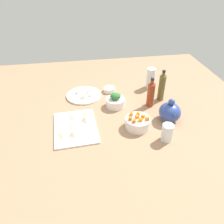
{
  "coord_description": "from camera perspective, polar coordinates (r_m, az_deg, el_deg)",
  "views": [
    {
      "loc": [
        106.01,
        -17.41,
        83.81
      ],
      "look_at": [
        0.0,
        0.0,
        8.0
      ],
      "focal_mm": 35.46,
      "sensor_mm": 36.0,
      "label": 1
    }
  ],
  "objects": [
    {
      "name": "tabletop",
      "position": [
        1.35,
        -0.0,
        -2.25
      ],
      "size": [
        190.0,
        190.0,
        3.0
      ],
      "primitive_type": "cube",
      "color": "#9F7758",
      "rests_on": "ground"
    },
    {
      "name": "cutting_board",
      "position": [
        1.29,
        -9.42,
        -3.95
      ],
      "size": [
        32.99,
        25.59,
        1.0
      ],
      "primitive_type": "cube",
      "rotation": [
        0.0,
        0.0,
        0.05
      ],
      "color": "white",
      "rests_on": "tabletop"
    },
    {
      "name": "plate_tofu",
      "position": [
        1.58,
        -7.25,
        4.3
      ],
      "size": [
        24.34,
        24.34,
        1.2
      ],
      "primitive_type": "cylinder",
      "color": "white",
      "rests_on": "tabletop"
    },
    {
      "name": "bowl_greens",
      "position": [
        1.44,
        0.89,
        2.46
      ],
      "size": [
        12.28,
        12.28,
        5.57
      ],
      "primitive_type": "cylinder",
      "color": "white",
      "rests_on": "tabletop"
    },
    {
      "name": "bowl_carrots",
      "position": [
        1.27,
        6.66,
        -2.79
      ],
      "size": [
        14.24,
        14.24,
        6.2
      ],
      "primitive_type": "cylinder",
      "color": "white",
      "rests_on": "tabletop"
    },
    {
      "name": "bowl_small_side",
      "position": [
        1.62,
        -0.71,
        5.81
      ],
      "size": [
        8.21,
        8.21,
        3.07
      ],
      "primitive_type": "cylinder",
      "color": "silver",
      "rests_on": "tabletop"
    },
    {
      "name": "teapot",
      "position": [
        1.35,
        14.71,
        0.05
      ],
      "size": [
        15.12,
        12.67,
        14.62
      ],
      "color": "#30448D",
      "rests_on": "tabletop"
    },
    {
      "name": "bottle_0",
      "position": [
        1.44,
        9.96,
        4.49
      ],
      "size": [
        4.67,
        4.67,
        19.97
      ],
      "color": "maroon",
      "rests_on": "tabletop"
    },
    {
      "name": "bottle_1",
      "position": [
        1.52,
        12.68,
        6.23
      ],
      "size": [
        4.43,
        4.43,
        21.68
      ],
      "color": "brown",
      "rests_on": "tabletop"
    },
    {
      "name": "drinking_glass_0",
      "position": [
        1.2,
        14.06,
        -5.16
      ],
      "size": [
        6.12,
        6.12,
        9.85
      ],
      "primitive_type": "cylinder",
      "color": "white",
      "rests_on": "tabletop"
    },
    {
      "name": "drinking_glass_1",
      "position": [
        1.67,
        9.93,
        8.61
      ],
      "size": [
        6.29,
        6.29,
        14.9
      ],
      "primitive_type": "cylinder",
      "color": "white",
      "rests_on": "tabletop"
    },
    {
      "name": "carrot_cube_0",
      "position": [
        1.27,
        6.73,
        -0.44
      ],
      "size": [
        2.11,
        2.11,
        1.8
      ],
      "primitive_type": "cube",
      "rotation": [
        0.0,
        0.0,
        1.38
      ],
      "color": "orange",
      "rests_on": "bowl_carrots"
    },
    {
      "name": "carrot_cube_1",
      "position": [
        1.23,
        4.75,
        -1.69
      ],
      "size": [
        2.4,
        2.4,
        1.8
      ],
      "primitive_type": "cube",
      "rotation": [
        0.0,
        0.0,
        1.13
      ],
      "color": "orange",
      "rests_on": "bowl_carrots"
    },
    {
      "name": "carrot_cube_2",
      "position": [
        1.27,
        5.0,
        -0.52
      ],
      "size": [
        2.33,
        2.33,
        1.8
      ],
      "primitive_type": "cube",
      "rotation": [
        0.0,
        0.0,
        2.77
      ],
      "color": "orange",
      "rests_on": "bowl_carrots"
    },
    {
      "name": "carrot_cube_3",
      "position": [
        1.23,
        7.36,
        -1.99
      ],
      "size": [
        1.86,
        1.86,
        1.8
      ],
      "primitive_type": "cube",
      "rotation": [
        0.0,
        0.0,
        1.61
      ],
      "color": "orange",
      "rests_on": "bowl_carrots"
    },
    {
      "name": "carrot_cube_4",
      "position": [
        1.26,
        8.01,
        -1.11
      ],
      "size": [
        2.54,
        2.54,
        1.8
      ],
      "primitive_type": "cube",
      "rotation": [
        0.0,
        0.0,
        2.42
      ],
      "color": "orange",
      "rests_on": "bowl_carrots"
    },
    {
      "name": "carrot_cube_5",
      "position": [
        1.24,
        9.09,
        -1.71
      ],
      "size": [
        1.85,
        1.85,
        1.8
      ],
      "primitive_type": "cube",
      "rotation": [
        0.0,
        0.0,
        0.03
      ],
      "color": "orange",
      "rests_on": "bowl_carrots"
    },
    {
      "name": "carrot_cube_6",
      "position": [
        1.22,
        5.77,
        -2.33
      ],
      "size": [
        2.5,
        2.5,
        1.8
      ],
      "primitive_type": "cube",
      "rotation": [
        0.0,
        0.0,
        2.55
      ],
      "color": "orange",
      "rests_on": "bowl_carrots"
    },
    {
      "name": "carrot_cube_7",
      "position": [
        1.25,
        6.47,
        -1.24
      ],
      "size": [
        2.31,
        2.31,
        1.8
      ],
      "primitive_type": "cube",
      "rotation": [
        0.0,
        0.0,
        0.36
      ],
      "color": "orange",
      "rests_on": "bowl_carrots"
    },
    {
      "name": "chopped_greens_mound",
      "position": [
        1.42,
        0.9,
        4.13
      ],
      "size": [
        6.24,
        6.92,
        4.25
      ],
      "primitive_type": "ellipsoid",
      "rotation": [
        0.0,
        0.0,
        1.58
      ],
      "color": "#2F6F35",
      "rests_on": "bowl_greens"
    },
    {
      "name": "tofu_cube_0",
      "position": [
        1.57,
        -6.99,
        4.83
      ],
      "size": [
        2.32,
        2.32,
        2.2
      ],
      "primitive_type": "cube",
      "rotation": [
        0.0,
        0.0,
        3.09
      ],
      "color": "white",
      "rests_on": "plate_tofu"
    },
    {
      "name": "tofu_cube_1",
      "position": [
        1.6,
        -5.83,
        5.58
      ],
      "size": [
        3.03,
        3.03,
        2.2
      ],
      "primitive_type": "cube",
      "rotation": [
        0.0,
        0.0,
        2.59
      ],
      "color": "#E5EFCF",
      "rests_on": "plate_tofu"
    },
    {
      "name": "tofu_cube_2",
      "position": [
        1.53,
        -7.5,
        3.97
      ],
      "size": [
        2.43,
        2.43,
        2.2
      ],
      "primitive_type": "cube",
      "rotation": [
        0.0,
        0.0,
        1.46
      ],
      "color": "white",
      "rests_on": "plate_tofu"
    },
    {
      "name": "tofu_cube_3",
      "position": [
        1.61,
        -7.93,
        5.68
      ],
      "size": [
        3.1,
        3.1,
        2.2
      ],
      "primitive_type": "cube",
      "rotation": [
        0.0,
        0.0,
        2.44
      ],
      "color": "white",
      "rests_on": "plate_tofu"
    },
    {
      "name": "tofu_cube_4",
      "position": [
        1.59,
        -8.88,
        5.13
      ],
      "size": [
        2.98,
        2.98,
        2.2
      ],
      "primitive_type": "cube",
      "rotation": [
        0.0,
        0.0,
        2.06
      ],
      "color": "#F3EECC",
      "rests_on": "plate_tofu"
    },
    {
      "name": "tofu_cube_5",
      "position": [
        1.54,
        -5.68,
        4.44
      ],
      "size": [
        2.41,
        2.41,
        2.2
      ],
      "primitive_type": "cube",
      "rotation": [
        0.0,
        0.0,
        0.1
      ],
      "color": "white",
      "rests_on": "plate_tofu"
    },
    {
      "name": "dumpling_0",
      "position": [
        1.31,
        -6.89,
        -1.71
      ],
      "size": [
        7.12,
        6.86,
        3.02
      ],
      "primitive_type": "pyramid",
      "rotation": [
        0.0,
        0.0,
        0.34
      ],
      "color": "beige",
      "rests_on": "cutting_board"
    },
    {
      "name": "dumpling_1",
      "position": [
        1.35,
        -10.07,
        -1.19
      ],
      "size": [
        7.0,
        6.79,
        2.32
      ],
      "primitive_type": "pyramid",
      "rotation": [
        0.0,
        0.0,
        0.32
      ],
      "color": "beige",
      "rests_on": "cutting_board"
    },
    {
      "name": "dumpling_2",
      "position": [
        1.22,
        -9.97,
        -5.42
      ],
      "size": [
        6.15,
        6.59,
        2.62
      ],
      "primitive_type": "pyramid",
      "rotation": [
        0.0,
        0.0,
        1.86
      ],
      "color": "beige",
      "rests_on": "cutting_board"
    },
    {
      "name": "dumpling_3",
      "position": [
        1.27,
        -9.9,
        -3.73
      ],
      "size": [
        6.84,
        6.84,
        2.2
      ],
      "primitive_type": "pyramid",
      "rotation": [
        0.0,
        0.0,
        0.79
      ],
      "color": "beige",
      "rests_on": "cutting_board"
    },
    {
      "name": "dumpling_4",
      "position": [
        1.23,
        -12.53,
        -5.45
      ],
      "size": [
        5.83,
        5.52,
        2.19
      ],
      "primitive_type": "pyramid",
      "rotation": [
        0.0,
        0.0,
        3.1
      ],
      "color": "beige",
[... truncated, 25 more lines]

